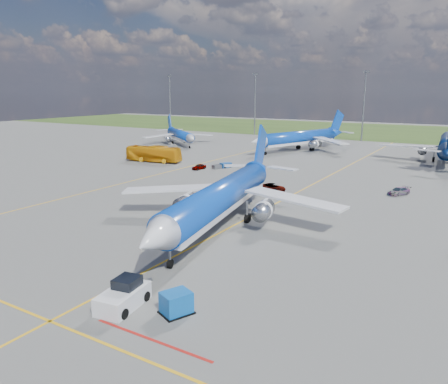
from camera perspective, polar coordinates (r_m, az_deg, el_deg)
The scene contains 15 objects.
ground at distance 49.12m, azimuth -2.92°, elevation -6.56°, with size 400.00×400.00×0.00m, color #5D5D5A.
grass_strip at distance 190.74m, azimuth 23.36°, elevation 7.14°, with size 400.00×80.00×0.01m, color #2D4719.
taxiway_lines at distance 72.73m, azimuth 9.48°, elevation -0.16°, with size 60.25×160.00×0.02m.
floodlight_masts at distance 149.15m, azimuth 25.41°, elevation 10.41°, with size 202.20×0.50×22.70m.
bg_jet_nw at distance 138.45m, azimuth -5.73°, elevation 6.25°, with size 24.19×31.75×8.31m, color #0C3FAC, non-canonical shape.
bg_jet_nnw at distance 124.43m, azimuth 9.75°, elevation 5.35°, with size 30.40×39.90×10.45m, color #0C3FAC, non-canonical shape.
bg_jet_n at distance 117.76m, azimuth 26.98°, elevation 3.66°, with size 32.25×42.32×11.08m, color #081B45, non-canonical shape.
main_airliner at distance 54.55m, azimuth -0.39°, elevation -4.50°, with size 31.88×41.84×10.96m, color #0C3FAC, non-canonical shape.
pushback_tug at distance 35.98m, azimuth -12.94°, elevation -13.05°, with size 3.08×6.56×2.18m.
uld_container at distance 34.30m, azimuth -6.25°, elevation -14.19°, with size 1.71×2.13×1.71m, color #0B52A7.
apron_bus at distance 104.49m, azimuth -9.18°, elevation 4.94°, with size 3.16×13.52×3.77m, color orange.
service_car_a at distance 93.38m, azimuth -3.28°, elevation 3.32°, with size 1.40×3.49×1.19m, color #999999.
service_car_b at distance 73.74m, azimuth 6.42°, elevation 0.62°, with size 2.08×4.51×1.25m, color #999999.
service_car_c at distance 76.02m, azimuth 21.86°, elevation 0.11°, with size 1.73×4.25×1.23m, color #999999.
baggage_tug_c at distance 95.02m, azimuth -0.18°, elevation 3.45°, with size 2.80×4.85×1.06m.
Camera 1 is at (25.99, -38.24, 16.59)m, focal length 35.00 mm.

